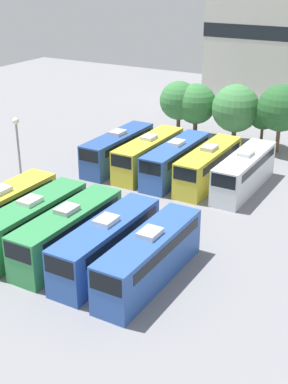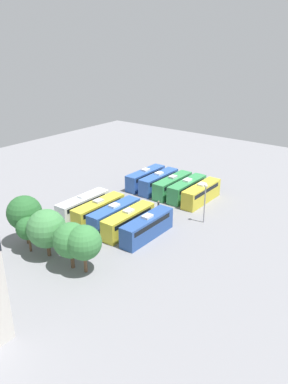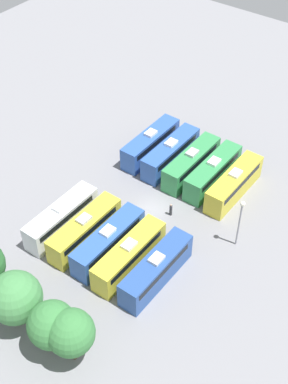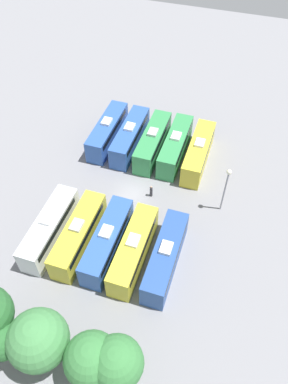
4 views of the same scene
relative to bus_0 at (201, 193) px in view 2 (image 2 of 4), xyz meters
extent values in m
plane|color=gray|center=(6.52, 8.34, -1.84)|extent=(114.12, 114.12, 0.00)
cube|color=gold|center=(0.00, -0.03, -0.16)|extent=(2.47, 10.27, 3.34)
cube|color=black|center=(0.00, 0.23, 0.79)|extent=(2.51, 8.73, 0.73)
cube|color=black|center=(0.00, -5.16, 0.77)|extent=(2.17, 0.08, 1.17)
cube|color=silver|center=(0.00, -0.03, 1.68)|extent=(1.20, 1.60, 0.35)
cube|color=#338C4C|center=(3.29, -0.37, -0.16)|extent=(2.47, 10.27, 3.34)
cube|color=black|center=(3.29, -0.11, 0.79)|extent=(2.51, 8.73, 0.73)
cube|color=black|center=(3.29, -5.50, 0.77)|extent=(2.17, 0.08, 1.17)
cube|color=white|center=(3.29, -0.37, 1.68)|extent=(1.20, 1.60, 0.35)
cube|color=#338C4C|center=(6.47, -0.20, -0.16)|extent=(2.47, 10.27, 3.34)
cube|color=black|center=(6.47, 0.05, 0.79)|extent=(2.51, 8.73, 0.73)
cube|color=black|center=(6.47, -5.33, 0.77)|extent=(2.17, 0.08, 1.17)
cube|color=#B2B2B7|center=(6.47, -0.20, 1.68)|extent=(1.20, 1.60, 0.35)
cube|color=#2D56A8|center=(9.80, -0.27, -0.16)|extent=(2.47, 10.27, 3.34)
cube|color=black|center=(9.80, -0.01, 0.79)|extent=(2.51, 8.73, 0.73)
cube|color=black|center=(9.80, -5.39, 0.77)|extent=(2.17, 0.08, 1.17)
cube|color=white|center=(9.80, -0.27, 1.68)|extent=(1.20, 1.60, 0.35)
cube|color=#2D56A8|center=(13.21, -0.38, -0.16)|extent=(2.47, 10.27, 3.34)
cube|color=black|center=(13.21, -0.12, 0.79)|extent=(2.51, 8.73, 0.73)
cube|color=black|center=(13.21, -5.50, 0.77)|extent=(2.17, 0.08, 1.17)
cube|color=silver|center=(13.21, -0.38, 1.68)|extent=(1.20, 1.60, 0.35)
cube|color=#284C93|center=(-0.20, 16.81, -0.16)|extent=(2.47, 10.27, 3.34)
cube|color=black|center=(-0.20, 17.06, 0.79)|extent=(2.51, 8.73, 0.73)
cube|color=black|center=(-0.20, 11.68, 0.77)|extent=(2.17, 0.08, 1.17)
cube|color=silver|center=(-0.20, 16.81, 1.68)|extent=(1.20, 1.60, 0.35)
cube|color=gold|center=(3.30, 17.00, -0.16)|extent=(2.47, 10.27, 3.34)
cube|color=black|center=(3.30, 17.26, 0.79)|extent=(2.51, 8.73, 0.73)
cube|color=black|center=(3.30, 11.87, 0.77)|extent=(2.17, 0.08, 1.17)
cube|color=silver|center=(3.30, 17.00, 1.68)|extent=(1.20, 1.60, 0.35)
cube|color=#2D56A8|center=(6.39, 16.84, -0.16)|extent=(2.47, 10.27, 3.34)
cube|color=black|center=(6.39, 17.10, 0.79)|extent=(2.51, 8.73, 0.73)
cube|color=black|center=(6.39, 11.72, 0.77)|extent=(2.17, 0.08, 1.17)
cube|color=white|center=(6.39, 16.84, 1.68)|extent=(1.20, 1.60, 0.35)
cube|color=gold|center=(9.71, 17.04, -0.16)|extent=(2.47, 10.27, 3.34)
cube|color=black|center=(9.71, 17.30, 0.79)|extent=(2.51, 8.73, 0.73)
cube|color=black|center=(9.71, 11.92, 0.77)|extent=(2.17, 0.08, 1.17)
cube|color=#B2B2B7|center=(9.71, 17.04, 1.68)|extent=(1.20, 1.60, 0.35)
cube|color=silver|center=(13.15, 17.25, -0.16)|extent=(2.47, 10.27, 3.34)
cube|color=black|center=(13.15, 17.51, 0.79)|extent=(2.51, 8.73, 0.73)
cube|color=black|center=(13.15, 12.13, 0.77)|extent=(2.17, 0.08, 1.17)
cube|color=silver|center=(13.15, 17.25, 1.68)|extent=(1.20, 1.60, 0.35)
cylinder|color=#333338|center=(4.20, 7.71, -1.07)|extent=(0.36, 0.36, 1.52)
sphere|color=tan|center=(4.20, 7.71, -0.19)|extent=(0.24, 0.24, 0.24)
cylinder|color=gray|center=(-4.53, 7.09, 1.32)|extent=(0.20, 0.20, 6.31)
sphere|color=#EAE5C6|center=(-4.53, 7.09, 4.65)|extent=(0.60, 0.60, 0.60)
cylinder|color=brown|center=(0.55, 29.01, -0.48)|extent=(0.46, 0.46, 2.71)
sphere|color=#387A3D|center=(0.55, 29.01, 2.47)|extent=(4.55, 4.55, 4.55)
cylinder|color=brown|center=(2.61, 29.36, -0.61)|extent=(0.50, 0.50, 2.45)
sphere|color=#387A3D|center=(2.61, 29.36, 2.25)|extent=(4.69, 4.69, 4.69)
cylinder|color=brown|center=(7.49, 29.33, -0.68)|extent=(0.52, 0.52, 2.31)
sphere|color=#428447|center=(7.49, 29.33, 2.36)|extent=(5.36, 5.36, 5.36)
cylinder|color=brown|center=(10.49, 30.19, -0.58)|extent=(0.33, 0.33, 2.51)
sphere|color=#28602D|center=(10.49, 30.19, 1.86)|extent=(3.37, 3.37, 3.37)
cylinder|color=brown|center=(12.68, 29.01, -0.23)|extent=(0.42, 0.42, 3.20)
sphere|color=#28602D|center=(12.68, 29.01, 3.13)|extent=(5.04, 5.04, 5.04)
camera|label=1|loc=(27.92, -26.60, 17.56)|focal=50.00mm
camera|label=2|loc=(-30.55, 57.05, 25.96)|focal=35.00mm
camera|label=3|loc=(-20.73, 46.32, 44.68)|focal=50.00mm
camera|label=4|loc=(-4.47, 37.22, 34.32)|focal=35.00mm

